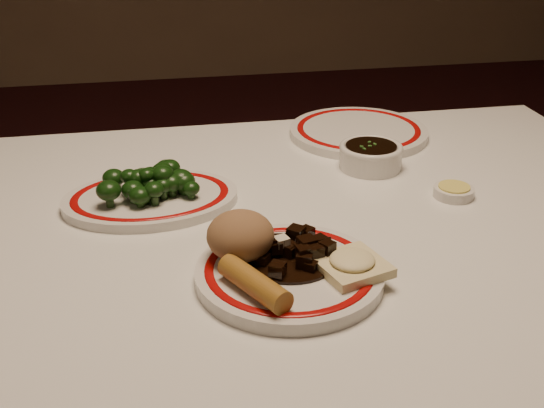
{
  "coord_description": "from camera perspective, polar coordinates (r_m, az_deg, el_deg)",
  "views": [
    {
      "loc": [
        -0.22,
        -0.87,
        1.22
      ],
      "look_at": [
        -0.06,
        -0.04,
        0.8
      ],
      "focal_mm": 45.0,
      "sensor_mm": 36.0,
      "label": 1
    }
  ],
  "objects": [
    {
      "name": "fried_wonton",
      "position": [
        0.86,
        6.7,
        -4.98
      ],
      "size": [
        0.1,
        0.1,
        0.02
      ],
      "color": "beige",
      "rests_on": "main_plate"
    },
    {
      "name": "far_plate",
      "position": [
        1.35,
        7.24,
        6.04
      ],
      "size": [
        0.35,
        0.35,
        0.02
      ],
      "color": "silver",
      "rests_on": "dining_table"
    },
    {
      "name": "sweet_sour_dish",
      "position": [
        1.25,
        7.66,
        4.3
      ],
      "size": [
        0.06,
        0.06,
        0.02
      ],
      "color": "silver",
      "rests_on": "dining_table"
    },
    {
      "name": "main_plate",
      "position": [
        0.87,
        1.48,
        -5.81
      ],
      "size": [
        0.3,
        0.3,
        0.02
      ],
      "color": "silver",
      "rests_on": "dining_table"
    },
    {
      "name": "soy_bowl",
      "position": [
        1.2,
        8.25,
        3.92
      ],
      "size": [
        0.11,
        0.11,
        0.04
      ],
      "color": "silver",
      "rests_on": "dining_table"
    },
    {
      "name": "stirfry_heap",
      "position": [
        0.88,
        1.98,
        -4.02
      ],
      "size": [
        0.13,
        0.13,
        0.03
      ],
      "color": "black",
      "rests_on": "main_plate"
    },
    {
      "name": "mustard_dish",
      "position": [
        1.12,
        14.96,
        1.02
      ],
      "size": [
        0.06,
        0.06,
        0.02
      ],
      "color": "silver",
      "rests_on": "dining_table"
    },
    {
      "name": "rice_mound",
      "position": [
        0.87,
        -2.66,
        -2.65
      ],
      "size": [
        0.09,
        0.09,
        0.06
      ],
      "primitive_type": "ellipsoid",
      "color": "#906644",
      "rests_on": "main_plate"
    },
    {
      "name": "broccoli_pile",
      "position": [
        1.07,
        -10.06,
        1.92
      ],
      "size": [
        0.15,
        0.12,
        0.05
      ],
      "color": "#23471C",
      "rests_on": "broccoli_plate"
    },
    {
      "name": "dining_table",
      "position": [
        1.06,
        2.86,
        -5.78
      ],
      "size": [
        1.2,
        0.9,
        0.75
      ],
      "color": "white",
      "rests_on": "ground"
    },
    {
      "name": "broccoli_plate",
      "position": [
        1.08,
        -10.12,
        0.47
      ],
      "size": [
        0.28,
        0.25,
        0.02
      ],
      "color": "silver",
      "rests_on": "dining_table"
    },
    {
      "name": "spring_roll",
      "position": [
        0.8,
        -1.49,
        -6.65
      ],
      "size": [
        0.08,
        0.11,
        0.03
      ],
      "primitive_type": "cylinder",
      "rotation": [
        1.57,
        0.0,
        0.49
      ],
      "color": "#A67328",
      "rests_on": "main_plate"
    }
  ]
}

